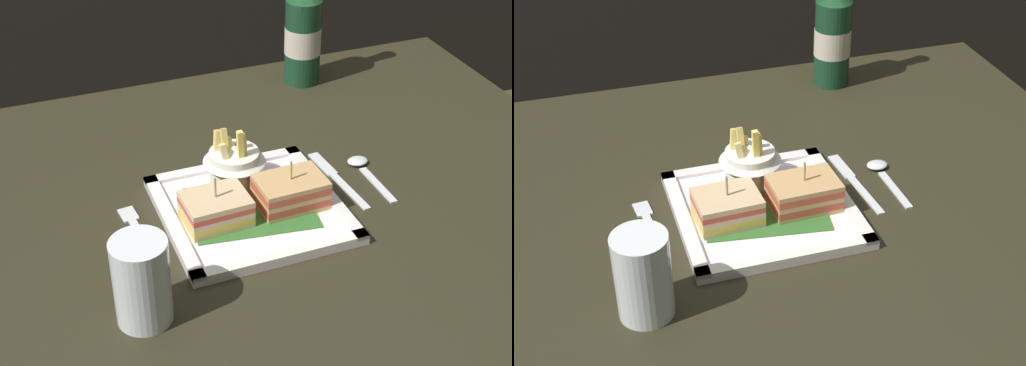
{
  "view_description": "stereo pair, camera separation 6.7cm",
  "coord_description": "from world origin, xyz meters",
  "views": [
    {
      "loc": [
        -0.36,
        -0.91,
        1.41
      ],
      "look_at": [
        -0.02,
        -0.02,
        0.77
      ],
      "focal_mm": 53.8,
      "sensor_mm": 36.0,
      "label": 1
    },
    {
      "loc": [
        -0.3,
        -0.93,
        1.41
      ],
      "look_at": [
        -0.02,
        -0.02,
        0.77
      ],
      "focal_mm": 53.8,
      "sensor_mm": 36.0,
      "label": 2
    }
  ],
  "objects": [
    {
      "name": "spoon",
      "position": [
        0.18,
        0.01,
        0.73
      ],
      "size": [
        0.04,
        0.13,
        0.01
      ],
      "color": "silver",
      "rests_on": "dining_table"
    },
    {
      "name": "beer_bottle",
      "position": [
        0.22,
        0.35,
        0.83
      ],
      "size": [
        0.07,
        0.07,
        0.27
      ],
      "color": "#173E26",
      "rests_on": "dining_table"
    },
    {
      "name": "water_glass",
      "position": [
        -0.23,
        -0.2,
        0.78
      ],
      "size": [
        0.07,
        0.07,
        0.12
      ],
      "color": "silver",
      "rests_on": "dining_table"
    },
    {
      "name": "square_plate",
      "position": [
        -0.03,
        -0.04,
        0.73
      ],
      "size": [
        0.26,
        0.26,
        0.02
      ],
      "color": "white",
      "rests_on": "dining_table"
    },
    {
      "name": "knife",
      "position": [
        0.13,
        0.0,
        0.73
      ],
      "size": [
        0.03,
        0.18,
        0.0
      ],
      "color": "silver",
      "rests_on": "dining_table"
    },
    {
      "name": "sandwich_half_right",
      "position": [
        0.03,
        -0.05,
        0.76
      ],
      "size": [
        0.1,
        0.07,
        0.08
      ],
      "color": "tan",
      "rests_on": "square_plate"
    },
    {
      "name": "fork",
      "position": [
        -0.2,
        -0.01,
        0.73
      ],
      "size": [
        0.03,
        0.13,
        0.0
      ],
      "color": "silver",
      "rests_on": "dining_table"
    },
    {
      "name": "sandwich_half_left",
      "position": [
        -0.09,
        -0.05,
        0.76
      ],
      "size": [
        0.1,
        0.08,
        0.08
      ],
      "color": "#DDB87C",
      "rests_on": "square_plate"
    },
    {
      "name": "dining_table",
      "position": [
        0.0,
        0.0,
        0.6
      ],
      "size": [
        1.14,
        0.88,
        0.73
      ],
      "color": "#292617",
      "rests_on": "ground_plane"
    },
    {
      "name": "fries_cup",
      "position": [
        -0.03,
        0.03,
        0.78
      ],
      "size": [
        0.1,
        0.1,
        0.1
      ],
      "color": "white",
      "rests_on": "square_plate"
    }
  ]
}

